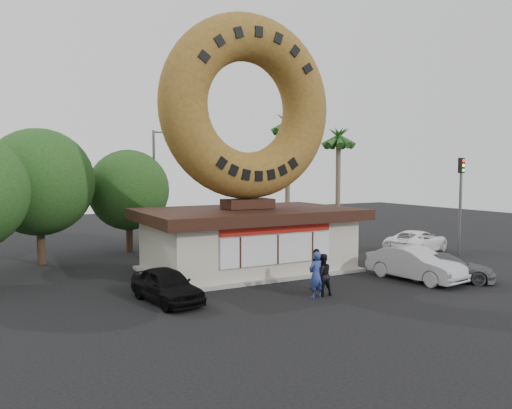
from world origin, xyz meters
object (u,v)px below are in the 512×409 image
object	(u,v)px
traffic_signal	(461,193)
person_center	(322,275)
person_left	(316,275)
donut_shop	(248,237)
car_white	(417,241)
giant_donut	(248,107)
car_silver	(415,264)
car_grey	(445,267)
street_lamp	(156,182)
person_right	(317,269)
car_black	(167,285)

from	to	relation	value
traffic_signal	person_center	distance (m)	14.68
person_left	person_center	world-z (taller)	person_left
donut_shop	car_white	distance (m)	12.30
giant_donut	car_silver	world-z (taller)	giant_donut
car_silver	car_grey	bearing A→B (deg)	-38.59
car_silver	car_grey	distance (m)	1.43
person_left	car_grey	bearing A→B (deg)	170.75
donut_shop	car_white	world-z (taller)	donut_shop
street_lamp	person_left	xyz separation A→B (m)	(1.70, -16.44, -3.51)
donut_shop	person_right	world-z (taller)	donut_shop
street_lamp	traffic_signal	bearing A→B (deg)	-37.14
person_center	traffic_signal	bearing A→B (deg)	-157.79
car_grey	donut_shop	bearing A→B (deg)	92.66
person_center	person_right	distance (m)	1.03
street_lamp	traffic_signal	xyz separation A→B (m)	(15.86, -12.01, -0.61)
car_grey	car_silver	bearing A→B (deg)	105.63
car_black	car_silver	bearing A→B (deg)	-18.01
traffic_signal	person_center	size ratio (longest dim) A/B	3.39
street_lamp	giant_donut	bearing A→B (deg)	-79.49
traffic_signal	car_white	bearing A→B (deg)	133.24
person_center	person_right	size ratio (longest dim) A/B	0.97
donut_shop	car_white	bearing A→B (deg)	-0.66
person_left	person_center	distance (m)	0.46
donut_shop	person_center	xyz separation A→B (m)	(0.28, -6.28, -0.87)
car_white	person_center	bearing A→B (deg)	99.24
street_lamp	person_left	bearing A→B (deg)	-84.09
donut_shop	person_left	bearing A→B (deg)	-91.36
person_center	person_right	xyz separation A→B (m)	(0.40, 0.95, 0.03)
person_center	person_right	world-z (taller)	person_right
car_black	car_silver	size ratio (longest dim) A/B	0.85
donut_shop	giant_donut	world-z (taller)	giant_donut
car_black	car_white	distance (m)	18.55
person_right	car_silver	bearing A→B (deg)	147.88
donut_shop	car_silver	xyz separation A→B (m)	(6.00, -6.00, -0.98)
car_black	car_silver	world-z (taller)	car_silver
car_grey	traffic_signal	bearing A→B (deg)	-9.64
person_left	giant_donut	bearing A→B (deg)	-98.42
street_lamp	car_white	xyz separation A→B (m)	(14.11, -10.16, -3.77)
giant_donut	street_lamp	distance (m)	10.97
donut_shop	traffic_signal	xyz separation A→B (m)	(14.00, -1.99, 2.10)
car_black	person_left	bearing A→B (deg)	-30.97
donut_shop	street_lamp	world-z (taller)	street_lamp
person_center	street_lamp	bearing A→B (deg)	-77.68
traffic_signal	car_silver	xyz separation A→B (m)	(-8.00, -4.00, -3.08)
donut_shop	car_grey	distance (m)	9.92
person_right	car_white	size ratio (longest dim) A/B	0.36
street_lamp	car_silver	world-z (taller)	street_lamp
car_black	person_center	bearing A→B (deg)	-28.36
person_left	car_black	distance (m)	6.15
donut_shop	person_center	distance (m)	6.34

